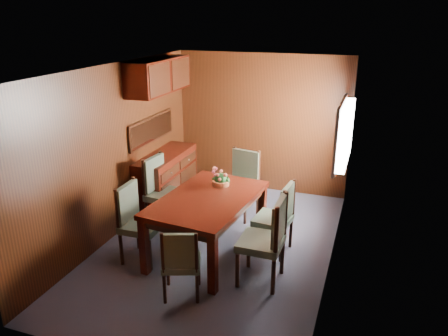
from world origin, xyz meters
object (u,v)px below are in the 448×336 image
at_px(sideboard, 167,180).
at_px(dining_table, 208,205).
at_px(chair_left_near, 136,218).
at_px(chair_right_near, 268,236).
at_px(flower_centerpiece, 221,177).
at_px(chair_head, 181,260).

bearing_deg(sideboard, dining_table, -44.56).
bearing_deg(chair_left_near, dining_table, 117.86).
bearing_deg(dining_table, sideboard, 141.43).
bearing_deg(chair_left_near, chair_right_near, 90.41).
bearing_deg(chair_left_near, sideboard, -167.39).
bearing_deg(chair_right_near, flower_centerpiece, 47.22).
bearing_deg(chair_head, chair_left_near, 126.61).
relative_size(dining_table, chair_left_near, 1.74).
xyz_separation_m(chair_right_near, flower_centerpiece, (-0.88, 0.83, 0.31)).
relative_size(sideboard, chair_head, 1.62).
xyz_separation_m(dining_table, flower_centerpiece, (0.02, 0.43, 0.23)).
xyz_separation_m(dining_table, chair_right_near, (0.90, -0.40, -0.08)).
relative_size(chair_left_near, chair_head, 1.19).
relative_size(sideboard, dining_table, 0.78).
bearing_deg(chair_right_near, sideboard, 53.68).
bearing_deg(chair_left_near, chair_head, 55.77).
xyz_separation_m(chair_head, flower_centerpiece, (-0.06, 1.45, 0.44)).
height_order(dining_table, chair_right_near, chair_right_near).
relative_size(chair_right_near, flower_centerpiece, 4.37).
bearing_deg(dining_table, chair_right_near, -18.05).
height_order(sideboard, chair_left_near, chair_left_near).
distance_m(chair_right_near, chair_head, 1.04).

